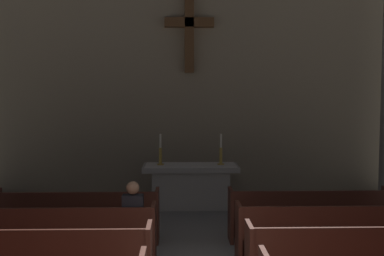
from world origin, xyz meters
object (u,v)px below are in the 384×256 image
(pew_right_row_3, at_px, (330,233))
(candlestick_left, at_px, (160,155))
(pew_left_row_3, at_px, (61,235))
(lone_worshipper, at_px, (134,220))
(altar, at_px, (191,185))
(candlestick_right, at_px, (221,155))
(pew_right_row_4, at_px, (310,215))
(pew_left_row_4, at_px, (77,216))

(pew_right_row_3, distance_m, candlestick_left, 4.69)
(pew_left_row_3, bearing_deg, lone_worshipper, 1.93)
(altar, xyz_separation_m, lone_worshipper, (-0.98, -3.65, 0.16))
(pew_right_row_3, distance_m, candlestick_right, 4.01)
(pew_right_row_3, distance_m, pew_right_row_4, 1.14)
(candlestick_left, bearing_deg, lone_worshipper, -94.34)
(pew_right_row_4, distance_m, altar, 3.30)
(pew_left_row_3, height_order, pew_right_row_4, same)
(altar, bearing_deg, pew_right_row_3, -60.38)
(pew_left_row_3, relative_size, pew_left_row_4, 1.00)
(pew_right_row_4, height_order, candlestick_left, candlestick_left)
(altar, xyz_separation_m, candlestick_right, (0.70, 0.00, 0.71))
(pew_left_row_3, height_order, candlestick_left, candlestick_left)
(altar, bearing_deg, pew_left_row_4, -129.41)
(pew_right_row_3, relative_size, pew_right_row_4, 1.00)
(candlestick_left, bearing_deg, candlestick_right, 0.00)
(pew_right_row_3, bearing_deg, pew_right_row_4, 90.00)
(candlestick_right, height_order, lone_worshipper, candlestick_right)
(pew_right_row_3, xyz_separation_m, pew_right_row_4, (0.00, 1.14, 0.00))
(pew_right_row_3, bearing_deg, candlestick_right, 110.73)
(pew_right_row_4, distance_m, lone_worshipper, 3.27)
(pew_right_row_4, bearing_deg, candlestick_left, 137.64)
(pew_left_row_3, height_order, altar, altar)
(altar, relative_size, candlestick_right, 3.07)
(pew_left_row_4, xyz_separation_m, lone_worshipper, (1.12, -1.10, 0.22))
(pew_left_row_3, xyz_separation_m, altar, (2.09, 3.68, 0.06))
(altar, distance_m, lone_worshipper, 3.78)
(pew_right_row_4, bearing_deg, candlestick_right, 118.68)
(pew_left_row_4, relative_size, candlestick_right, 4.08)
(pew_right_row_3, relative_size, candlestick_left, 4.08)
(pew_right_row_3, height_order, lone_worshipper, lone_worshipper)
(candlestick_left, distance_m, candlestick_right, 1.40)
(pew_left_row_3, bearing_deg, pew_right_row_4, 15.17)
(pew_left_row_4, height_order, pew_right_row_3, same)
(pew_right_row_3, bearing_deg, candlestick_left, 127.18)
(candlestick_left, bearing_deg, pew_left_row_3, -110.73)
(pew_left_row_4, xyz_separation_m, pew_right_row_4, (4.19, 0.00, 0.00))
(pew_left_row_3, distance_m, pew_left_row_4, 1.14)
(pew_left_row_4, bearing_deg, pew_right_row_4, 0.00)
(lone_worshipper, bearing_deg, candlestick_right, 65.30)
(pew_left_row_4, xyz_separation_m, altar, (2.09, 2.55, 0.06))
(pew_left_row_4, xyz_separation_m, candlestick_right, (2.79, 2.55, 0.76))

